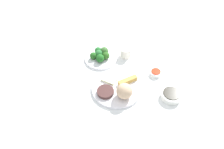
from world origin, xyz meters
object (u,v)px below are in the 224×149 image
Objects in this scene: broccoli_plate at (101,58)px; main_plate at (117,88)px; teacup at (126,52)px; sauce_ramekin_sweet_and_sour at (156,73)px; soy_sauce_bowl at (171,95)px.

main_plate is at bearing 28.96° from broccoli_plate.
teacup is at bearing 108.73° from broccoli_plate.
main_plate is 0.28m from teacup.
teacup reaches higher than main_plate.
sauce_ramekin_sweet_and_sour is (0.08, 0.33, 0.00)m from broccoli_plate.
sauce_ramekin_sweet_and_sour reaches higher than main_plate.
broccoli_plate is at bearing -71.27° from teacup.
main_plate is 2.51× the size of soy_sauce_bowl.
main_plate reaches higher than broccoli_plate.
teacup reaches higher than sauce_ramekin_sweet_and_sour.
teacup is (-0.05, 0.14, 0.02)m from broccoli_plate.
teacup is (-0.27, 0.02, 0.02)m from main_plate.
broccoli_plate is 3.07× the size of sauce_ramekin_sweet_and_sour.
sauce_ramekin_sweet_and_sour is 0.98× the size of teacup.
broccoli_plate is 0.47m from soy_sauce_bowl.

